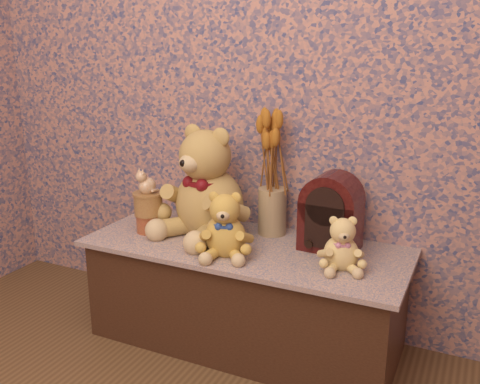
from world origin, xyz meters
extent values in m
cube|color=#394574|center=(0.00, 1.50, 1.30)|extent=(3.00, 0.10, 2.60)
cube|color=#3D4F7E|center=(0.00, 1.23, 0.22)|extent=(1.34, 0.56, 0.45)
cylinder|color=tan|center=(0.05, 1.41, 0.55)|extent=(0.15, 0.15, 0.20)
cylinder|color=#AC6A32|center=(-0.45, 1.19, 0.49)|extent=(0.14, 0.14, 0.08)
cylinder|color=tan|center=(-0.45, 1.19, 0.58)|extent=(0.16, 0.16, 0.10)
camera|label=1|loc=(0.86, -0.63, 1.26)|focal=39.58mm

